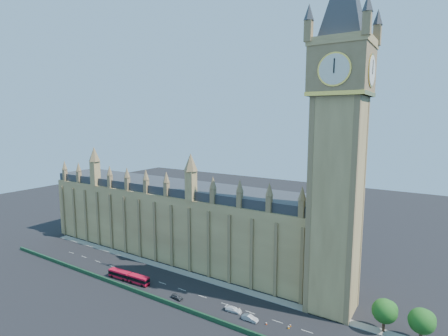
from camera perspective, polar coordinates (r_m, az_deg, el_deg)
The scene contains 15 objects.
ground at distance 112.87m, azimuth -5.24°, elevation -19.65°, with size 400.00×400.00×0.00m, color black.
palace_westminster at distance 138.31m, azimuth -7.98°, elevation -8.21°, with size 120.00×20.00×28.00m.
elizabeth_tower at distance 95.71m, azimuth 18.42°, elevation 8.93°, with size 20.59×20.59×105.00m.
bridge_parapet at distance 106.49m, azimuth -8.41°, elevation -21.15°, with size 160.00×0.60×1.20m, color #1E4C2D.
kerb_north at distance 119.65m, azimuth -2.32°, elevation -17.89°, with size 160.00×3.00×0.16m, color gray.
tree_east_near at distance 100.83m, azimuth 24.89°, elevation -20.37°, with size 6.00×6.00×8.50m.
tree_east_far at distance 100.40m, azimuth 29.72°, elevation -20.83°, with size 6.00×6.00×8.50m.
red_bus at distance 122.86m, azimuth -15.32°, elevation -16.76°, with size 16.10×3.31×2.72m.
car_grey at distance 109.87m, azimuth -7.68°, elevation -20.12°, with size 1.57×3.89×1.33m, color #3A3D41.
car_silver at distance 99.53m, azimuth 4.25°, elevation -23.25°, with size 1.54×4.42×1.46m, color #ACAFB4.
car_white at distance 102.98m, azimuth 1.57°, elevation -22.10°, with size 1.93×4.74×1.38m, color white.
cone_a at distance 103.91m, azimuth 2.52°, elevation -22.00°, with size 0.56×0.56×0.77m.
cone_b at distance 98.77m, azimuth 10.80°, elevation -23.93°, with size 0.53×0.53×0.65m.
cone_c at distance 97.93m, azimuth 10.50°, elevation -24.17°, with size 0.59×0.59×0.80m.
cone_d at distance 98.66m, azimuth 6.92°, elevation -23.87°, with size 0.51×0.51×0.67m.
Camera 1 is at (61.56, -78.75, 52.42)m, focal length 28.00 mm.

